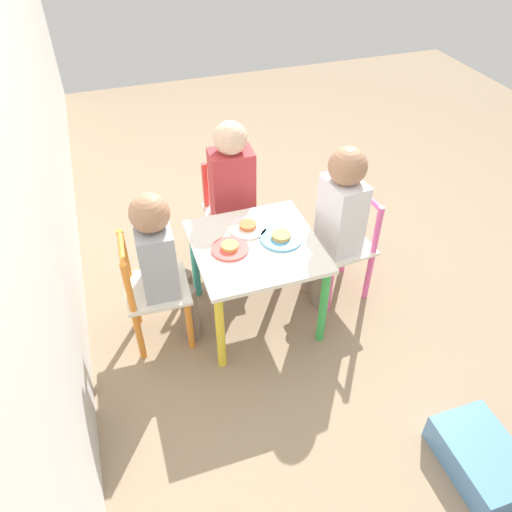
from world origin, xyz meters
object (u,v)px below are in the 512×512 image
at_px(chair_pink, 344,247).
at_px(plate_back, 230,248).
at_px(chair_orange, 152,293).
at_px(child_back, 162,258).
at_px(chair_red, 231,215).
at_px(child_right, 233,188).
at_px(plate_right, 248,227).
at_px(storage_bin, 481,458).
at_px(kids_table, 256,257).
at_px(child_front, 338,214).
at_px(plate_front, 281,237).

distance_m(chair_pink, plate_back, 0.59).
distance_m(chair_orange, child_back, 0.19).
xyz_separation_m(child_back, plate_back, (-0.02, -0.28, -0.01)).
distance_m(chair_red, child_back, 0.62).
bearing_deg(child_right, plate_right, -90.92).
xyz_separation_m(plate_back, storage_bin, (-0.95, -0.63, -0.38)).
relative_size(chair_pink, plate_right, 3.24).
distance_m(kids_table, plate_back, 0.14).
xyz_separation_m(chair_orange, storage_bin, (-0.98, -0.97, -0.20)).
bearing_deg(chair_red, plate_right, -90.75).
height_order(child_front, plate_right, child_front).
xyz_separation_m(chair_orange, plate_back, (-0.02, -0.34, 0.17)).
bearing_deg(chair_orange, plate_right, -75.88).
bearing_deg(plate_back, child_back, 86.05).
xyz_separation_m(chair_orange, chair_pink, (0.02, -0.90, 0.00)).
distance_m(chair_red, plate_right, 0.38).
height_order(child_right, plate_right, child_right).
xyz_separation_m(chair_orange, child_right, (0.37, -0.47, 0.20)).
relative_size(chair_pink, child_right, 0.67).
bearing_deg(storage_bin, child_back, 43.00).
bearing_deg(chair_red, plate_back, -103.83).
xyz_separation_m(kids_table, plate_back, (0.00, 0.11, 0.08)).
bearing_deg(child_right, chair_pink, -36.31).
height_order(chair_red, plate_back, chair_red).
relative_size(child_back, child_right, 0.94).
distance_m(chair_pink, plate_right, 0.49).
bearing_deg(child_back, kids_table, -90.00).
relative_size(chair_orange, child_back, 0.72).
relative_size(chair_orange, storage_bin, 1.53).
distance_m(child_right, storage_bin, 1.49).
height_order(child_right, storage_bin, child_right).
bearing_deg(storage_bin, kids_table, 28.48).
height_order(chair_red, plate_front, chair_red).
distance_m(chair_orange, storage_bin, 1.39).
relative_size(chair_red, child_front, 0.68).
height_order(child_front, storage_bin, child_front).
bearing_deg(child_front, plate_front, -87.72).
bearing_deg(plate_front, storage_bin, -157.00).
height_order(chair_red, child_front, child_front).
relative_size(child_right, plate_front, 4.38).
distance_m(child_front, plate_front, 0.28).
relative_size(chair_red, plate_back, 3.38).
relative_size(plate_front, plate_right, 1.10).
bearing_deg(chair_orange, kids_table, -90.00).
height_order(plate_back, storage_bin, plate_back).
relative_size(kids_table, child_right, 0.66).
distance_m(child_front, plate_back, 0.51).
bearing_deg(chair_pink, child_right, -134.28).
height_order(kids_table, child_back, child_back).
relative_size(child_back, plate_back, 4.72).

